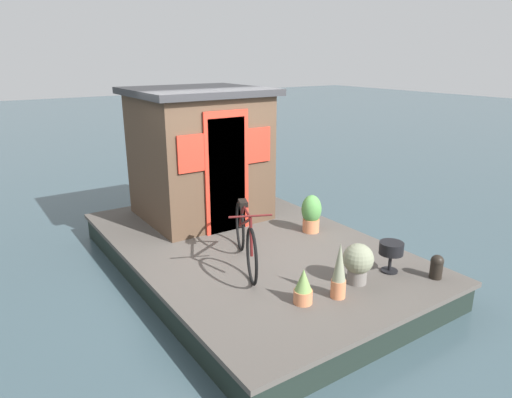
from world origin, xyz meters
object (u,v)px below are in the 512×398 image
charcoal_grill (391,250)px  mooring_bollard (437,266)px  potted_plant_ivy (358,262)px  potted_plant_succulent (311,213)px  houseboat_cabin (199,153)px  potted_plant_thyme (303,287)px  bicycle (245,237)px  potted_plant_sage (339,272)px

charcoal_grill → mooring_bollard: bearing=-142.5°
potted_plant_ivy → potted_plant_succulent: bearing=-21.7°
potted_plant_ivy → potted_plant_succulent: (1.54, -0.61, 0.02)m
houseboat_cabin → potted_plant_thyme: bearing=172.5°
houseboat_cabin → charcoal_grill: houseboat_cabin is taller
bicycle → mooring_bollard: bearing=-133.0°
potted_plant_thyme → mooring_bollard: potted_plant_thyme is taller
houseboat_cabin → mooring_bollard: size_ratio=7.01×
potted_plant_thyme → charcoal_grill: (-0.02, -1.36, 0.10)m
houseboat_cabin → potted_plant_ivy: bearing=-172.7°
potted_plant_succulent → potted_plant_sage: (-1.66, 1.03, 0.02)m
houseboat_cabin → mooring_bollard: 3.88m
bicycle → potted_plant_thyme: bicycle is taller
bicycle → charcoal_grill: bicycle is taller
houseboat_cabin → potted_plant_succulent: (-1.58, -1.02, -0.75)m
bicycle → potted_plant_succulent: (0.41, -1.43, -0.08)m
mooring_bollard → charcoal_grill: bearing=37.5°
potted_plant_succulent → mooring_bollard: size_ratio=1.94×
potted_plant_sage → bicycle: bearing=17.8°
potted_plant_sage → charcoal_grill: size_ratio=1.69×
potted_plant_sage → charcoal_grill: potted_plant_sage is taller
houseboat_cabin → bicycle: bearing=168.3°
potted_plant_thyme → potted_plant_succulent: bearing=-42.8°
potted_plant_thyme → potted_plant_sage: 0.43m
potted_plant_sage → mooring_bollard: 1.33m
charcoal_grill → houseboat_cabin: bearing=16.8°
potted_plant_ivy → potted_plant_sage: 0.43m
potted_plant_ivy → potted_plant_succulent: potted_plant_succulent is taller
houseboat_cabin → mooring_bollard: (-3.56, -1.27, -0.88)m
potted_plant_ivy → charcoal_grill: size_ratio=1.26×
potted_plant_sage → mooring_bollard: bearing=-104.0°
potted_plant_sage → potted_plant_thyme: bearing=73.4°
potted_plant_thyme → charcoal_grill: potted_plant_thyme is taller
potted_plant_succulent → potted_plant_sage: size_ratio=0.88×
charcoal_grill → bicycle: bearing=49.8°
potted_plant_succulent → potted_plant_sage: 1.95m
potted_plant_ivy → houseboat_cabin: bearing=7.3°
charcoal_grill → potted_plant_thyme: bearing=89.3°
bicycle → potted_plant_ivy: 1.40m
potted_plant_sage → mooring_bollard: size_ratio=2.20×
houseboat_cabin → potted_plant_thyme: 3.27m
houseboat_cabin → charcoal_grill: 3.37m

